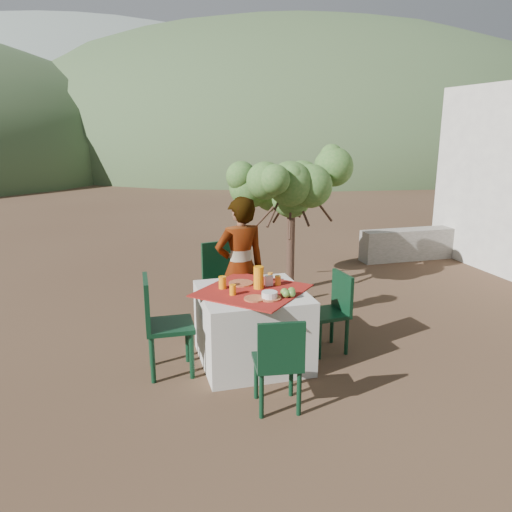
{
  "coord_description": "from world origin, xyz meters",
  "views": [
    {
      "loc": [
        -1.78,
        -4.28,
        2.32
      ],
      "look_at": [
        -0.42,
        0.64,
        1.0
      ],
      "focal_mm": 35.0,
      "sensor_mm": 36.0,
      "label": 1
    }
  ],
  "objects_px": {
    "table": "(252,326)",
    "shrub_tree": "(294,192)",
    "chair_near": "(279,360)",
    "chair_left": "(161,321)",
    "person": "(240,268)",
    "chair_far": "(224,279)",
    "chair_right": "(333,308)",
    "juice_pitcher": "(259,278)"
  },
  "relations": [
    {
      "from": "table",
      "to": "chair_near",
      "type": "distance_m",
      "value": 0.96
    },
    {
      "from": "table",
      "to": "chair_right",
      "type": "distance_m",
      "value": 0.9
    },
    {
      "from": "chair_left",
      "to": "person",
      "type": "relative_size",
      "value": 0.61
    },
    {
      "from": "table",
      "to": "chair_left",
      "type": "xyz_separation_m",
      "value": [
        -0.9,
        -0.01,
        0.16
      ]
    },
    {
      "from": "chair_near",
      "to": "juice_pitcher",
      "type": "relative_size",
      "value": 3.73
    },
    {
      "from": "chair_far",
      "to": "chair_left",
      "type": "distance_m",
      "value": 1.4
    },
    {
      "from": "table",
      "to": "chair_near",
      "type": "xyz_separation_m",
      "value": [
        -0.03,
        -0.96,
        0.08
      ]
    },
    {
      "from": "chair_right",
      "to": "person",
      "type": "distance_m",
      "value": 1.12
    },
    {
      "from": "table",
      "to": "chair_far",
      "type": "xyz_separation_m",
      "value": [
        -0.06,
        1.11,
        0.17
      ]
    },
    {
      "from": "chair_left",
      "to": "person",
      "type": "bearing_deg",
      "value": -52.27
    },
    {
      "from": "chair_near",
      "to": "shrub_tree",
      "type": "height_order",
      "value": "shrub_tree"
    },
    {
      "from": "person",
      "to": "juice_pitcher",
      "type": "height_order",
      "value": "person"
    },
    {
      "from": "chair_left",
      "to": "juice_pitcher",
      "type": "distance_m",
      "value": 1.04
    },
    {
      "from": "table",
      "to": "shrub_tree",
      "type": "height_order",
      "value": "shrub_tree"
    },
    {
      "from": "chair_left",
      "to": "juice_pitcher",
      "type": "bearing_deg",
      "value": -85.82
    },
    {
      "from": "person",
      "to": "juice_pitcher",
      "type": "relative_size",
      "value": 7.13
    },
    {
      "from": "juice_pitcher",
      "to": "chair_far",
      "type": "bearing_deg",
      "value": 96.95
    },
    {
      "from": "chair_near",
      "to": "chair_left",
      "type": "distance_m",
      "value": 1.29
    },
    {
      "from": "chair_left",
      "to": "chair_right",
      "type": "height_order",
      "value": "chair_left"
    },
    {
      "from": "chair_near",
      "to": "juice_pitcher",
      "type": "bearing_deg",
      "value": -88.69
    },
    {
      "from": "chair_near",
      "to": "shrub_tree",
      "type": "xyz_separation_m",
      "value": [
        1.21,
        3.06,
        0.97
      ]
    },
    {
      "from": "juice_pitcher",
      "to": "table",
      "type": "bearing_deg",
      "value": -156.82
    },
    {
      "from": "chair_far",
      "to": "juice_pitcher",
      "type": "xyz_separation_m",
      "value": [
        0.13,
        -1.07,
        0.32
      ]
    },
    {
      "from": "chair_right",
      "to": "chair_left",
      "type": "bearing_deg",
      "value": -93.54
    },
    {
      "from": "table",
      "to": "chair_right",
      "type": "bearing_deg",
      "value": 2.15
    },
    {
      "from": "person",
      "to": "juice_pitcher",
      "type": "xyz_separation_m",
      "value": [
        0.03,
        -0.65,
        0.07
      ]
    },
    {
      "from": "chair_right",
      "to": "person",
      "type": "bearing_deg",
      "value": -132.57
    },
    {
      "from": "chair_far",
      "to": "chair_right",
      "type": "height_order",
      "value": "chair_far"
    },
    {
      "from": "chair_near",
      "to": "juice_pitcher",
      "type": "height_order",
      "value": "juice_pitcher"
    },
    {
      "from": "chair_far",
      "to": "person",
      "type": "distance_m",
      "value": 0.5
    },
    {
      "from": "chair_far",
      "to": "shrub_tree",
      "type": "bearing_deg",
      "value": 27.66
    },
    {
      "from": "table",
      "to": "person",
      "type": "height_order",
      "value": "person"
    },
    {
      "from": "table",
      "to": "shrub_tree",
      "type": "distance_m",
      "value": 2.63
    },
    {
      "from": "chair_near",
      "to": "chair_left",
      "type": "relative_size",
      "value": 0.86
    },
    {
      "from": "chair_far",
      "to": "chair_left",
      "type": "relative_size",
      "value": 1.02
    },
    {
      "from": "table",
      "to": "chair_far",
      "type": "height_order",
      "value": "chair_far"
    },
    {
      "from": "chair_far",
      "to": "juice_pitcher",
      "type": "distance_m",
      "value": 1.13
    },
    {
      "from": "chair_far",
      "to": "shrub_tree",
      "type": "xyz_separation_m",
      "value": [
        1.23,
        0.99,
        0.88
      ]
    },
    {
      "from": "chair_right",
      "to": "person",
      "type": "height_order",
      "value": "person"
    },
    {
      "from": "chair_far",
      "to": "chair_left",
      "type": "height_order",
      "value": "chair_far"
    },
    {
      "from": "chair_left",
      "to": "shrub_tree",
      "type": "height_order",
      "value": "shrub_tree"
    },
    {
      "from": "chair_far",
      "to": "chair_right",
      "type": "xyz_separation_m",
      "value": [
        0.95,
        -1.07,
        -0.08
      ]
    }
  ]
}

